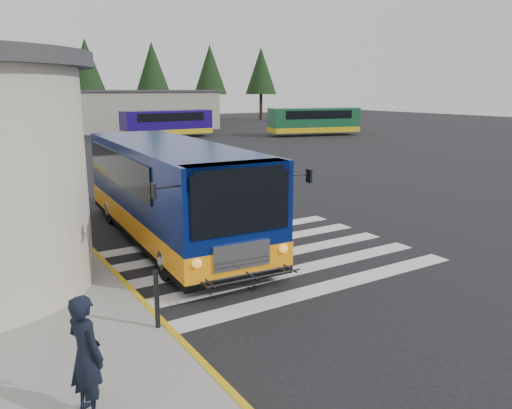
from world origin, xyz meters
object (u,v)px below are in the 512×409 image
pedestrian_b (53,252)px  pedestrian_a (86,355)px  transit_bus (170,194)px  bollard (157,299)px  far_bus_b (314,120)px  far_bus_a (167,122)px

pedestrian_b → pedestrian_a: bearing=-48.3°
transit_bus → bollard: 5.87m
transit_bus → bollard: size_ratio=9.38×
pedestrian_b → far_bus_b: size_ratio=0.18×
bollard → far_bus_b: size_ratio=0.12×
transit_bus → pedestrian_a: bearing=-116.2°
bollard → far_bus_a: bearing=67.6°
far_bus_a → transit_bus: bearing=157.3°
far_bus_a → far_bus_b: bearing=-113.6°
pedestrian_b → far_bus_a: far_bus_a is taller
pedestrian_a → bollard: size_ratio=1.53×
transit_bus → bollard: transit_bus is taller
transit_bus → pedestrian_a: (-4.08, -7.06, -0.36)m
pedestrian_a → far_bus_b: 42.41m
transit_bus → far_bus_b: bearing=48.5°
transit_bus → far_bus_a: 31.90m
far_bus_b → pedestrian_b: bearing=147.4°
pedestrian_b → far_bus_b: 38.74m
bollard → far_bus_a: (14.41, 34.87, 0.67)m
far_bus_a → far_bus_b: size_ratio=0.91×
transit_bus → bollard: bearing=-111.3°
transit_bus → pedestrian_b: (-3.61, -2.38, -0.40)m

